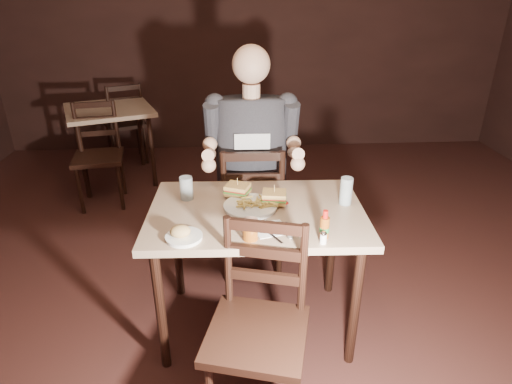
{
  "coord_description": "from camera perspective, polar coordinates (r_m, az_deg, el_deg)",
  "views": [
    {
      "loc": [
        -0.3,
        -1.74,
        1.82
      ],
      "look_at": [
        -0.17,
        0.3,
        0.85
      ],
      "focal_mm": 30.0,
      "sensor_mm": 36.0,
      "label": 1
    }
  ],
  "objects": [
    {
      "name": "sandwich_left",
      "position": [
        2.36,
        -2.48,
        0.81
      ],
      "size": [
        0.15,
        0.14,
        0.1
      ],
      "primitive_type": null,
      "rotation": [
        0.0,
        0.0,
        -0.39
      ],
      "color": "tan",
      "rests_on": "dinner_plate"
    },
    {
      "name": "diner",
      "position": [
        2.66,
        -0.58,
        7.76
      ],
      "size": [
        0.61,
        0.48,
        1.05
      ],
      "primitive_type": null,
      "rotation": [
        0.0,
        0.0,
        -0.01
      ],
      "color": "#2E2E33",
      "rests_on": "chair_far"
    },
    {
      "name": "syrup_dispenser",
      "position": [
        1.97,
        -0.77,
        -5.03
      ],
      "size": [
        0.08,
        0.08,
        0.1
      ],
      "primitive_type": null,
      "rotation": [
        0.0,
        0.0,
        -0.03
      ],
      "color": "#873F0F",
      "rests_on": "main_table"
    },
    {
      "name": "chair_far",
      "position": [
        2.92,
        -0.57,
        -2.06
      ],
      "size": [
        0.45,
        0.49,
        0.95
      ],
      "primitive_type": null,
      "rotation": [
        0.0,
        0.0,
        3.13
      ],
      "color": "black",
      "rests_on": "ground"
    },
    {
      "name": "sandwich_right",
      "position": [
        2.28,
        2.45,
        -0.16
      ],
      "size": [
        0.14,
        0.12,
        0.1
      ],
      "primitive_type": null,
      "rotation": [
        0.0,
        0.0,
        -0.15
      ],
      "color": "tan",
      "rests_on": "dinner_plate"
    },
    {
      "name": "ketchup_dollop",
      "position": [
        2.28,
        3.83,
        -1.45
      ],
      "size": [
        0.05,
        0.05,
        0.01
      ],
      "primitive_type": "ellipsoid",
      "rotation": [
        0.0,
        0.0,
        -0.03
      ],
      "color": "maroon",
      "rests_on": "dinner_plate"
    },
    {
      "name": "dinner_plate",
      "position": [
        2.26,
        -0.76,
        -2.01
      ],
      "size": [
        0.29,
        0.29,
        0.02
      ],
      "primitive_type": "cylinder",
      "rotation": [
        0.0,
        0.0,
        -0.03
      ],
      "color": "white",
      "rests_on": "main_table"
    },
    {
      "name": "main_table",
      "position": [
        2.29,
        0.08,
        -4.32
      ],
      "size": [
        1.16,
        0.79,
        0.77
      ],
      "rotation": [
        0.0,
        0.0,
        -0.03
      ],
      "color": "tan",
      "rests_on": "ground"
    },
    {
      "name": "bg_chair_far",
      "position": [
        5.12,
        -17.12,
        8.78
      ],
      "size": [
        0.57,
        0.59,
        0.92
      ],
      "primitive_type": null,
      "rotation": [
        0.0,
        0.0,
        3.56
      ],
      "color": "black",
      "rests_on": "ground"
    },
    {
      "name": "pepper_shaker",
      "position": [
        2.0,
        4.57,
        -5.38
      ],
      "size": [
        0.03,
        0.03,
        0.06
      ],
      "primitive_type": null,
      "rotation": [
        0.0,
        0.0,
        -0.03
      ],
      "color": "#38332D",
      "rests_on": "main_table"
    },
    {
      "name": "side_plate",
      "position": [
        2.02,
        -9.57,
        -6.04
      ],
      "size": [
        0.17,
        0.17,
        0.01
      ],
      "primitive_type": "cylinder",
      "rotation": [
        0.0,
        0.0,
        -0.03
      ],
      "color": "white",
      "rests_on": "main_table"
    },
    {
      "name": "knife",
      "position": [
        2.03,
        1.76,
        -5.51
      ],
      "size": [
        0.11,
        0.2,
        0.01
      ],
      "primitive_type": "cube",
      "rotation": [
        0.0,
        0.0,
        0.49
      ],
      "color": "silver",
      "rests_on": "napkin"
    },
    {
      "name": "fork",
      "position": [
        2.06,
        4.36,
        -5.09
      ],
      "size": [
        0.01,
        0.15,
        0.0
      ],
      "primitive_type": "cube",
      "rotation": [
        0.0,
        0.0,
        0.02
      ],
      "color": "silver",
      "rests_on": "napkin"
    },
    {
      "name": "bg_chair_near",
      "position": [
        4.11,
        -20.3,
        4.38
      ],
      "size": [
        0.49,
        0.53,
        0.92
      ],
      "primitive_type": null,
      "rotation": [
        0.0,
        0.0,
        0.16
      ],
      "color": "black",
      "rests_on": "ground"
    },
    {
      "name": "glass_left",
      "position": [
        2.37,
        -9.27,
        0.51
      ],
      "size": [
        0.07,
        0.07,
        0.13
      ],
      "primitive_type": "cylinder",
      "rotation": [
        0.0,
        0.0,
        -0.03
      ],
      "color": "silver",
      "rests_on": "main_table"
    },
    {
      "name": "napkin",
      "position": [
        2.08,
        1.93,
        -4.94
      ],
      "size": [
        0.19,
        0.18,
        0.0
      ],
      "primitive_type": "cube",
      "rotation": [
        0.0,
        0.0,
        0.27
      ],
      "color": "white",
      "rests_on": "main_table"
    },
    {
      "name": "salt_shaker",
      "position": [
        1.98,
        8.97,
        -6.07
      ],
      "size": [
        0.03,
        0.03,
        0.06
      ],
      "primitive_type": null,
      "rotation": [
        0.0,
        0.0,
        -0.03
      ],
      "color": "white",
      "rests_on": "main_table"
    },
    {
      "name": "bread_roll",
      "position": [
        2.01,
        -10.07,
        -5.17
      ],
      "size": [
        0.1,
        0.08,
        0.06
      ],
      "primitive_type": "ellipsoid",
      "rotation": [
        0.0,
        0.0,
        -0.03
      ],
      "color": "tan",
      "rests_on": "side_plate"
    },
    {
      "name": "hot_sauce",
      "position": [
        2.0,
        9.15,
        -4.25
      ],
      "size": [
        0.05,
        0.05,
        0.14
      ],
      "primitive_type": null,
      "rotation": [
        0.0,
        0.0,
        -0.03
      ],
      "color": "#873F0F",
      "rests_on": "main_table"
    },
    {
      "name": "fries_pile",
      "position": [
        2.26,
        0.18,
        -1.29
      ],
      "size": [
        0.24,
        0.18,
        0.04
      ],
      "primitive_type": null,
      "rotation": [
        0.0,
        0.0,
        -0.03
      ],
      "color": "#D3B354",
      "rests_on": "dinner_plate"
    },
    {
      "name": "bg_table",
      "position": [
        4.55,
        -18.93,
        9.47
      ],
      "size": [
        1.03,
        1.03,
        0.77
      ],
      "rotation": [
        0.0,
        0.0,
        0.36
      ],
      "color": "tan",
      "rests_on": "ground"
    },
    {
      "name": "glass_right",
      "position": [
        2.33,
        11.92,
        0.12
      ],
      "size": [
        0.07,
        0.07,
        0.15
      ],
      "primitive_type": "cylinder",
      "rotation": [
        0.0,
        0.0,
        -0.03
      ],
      "color": "silver",
      "rests_on": "main_table"
    },
    {
      "name": "room_shell",
      "position": [
        1.81,
        6.12,
        11.86
      ],
      "size": [
        7.0,
        7.0,
        7.0
      ],
      "color": "black",
      "rests_on": "ground"
    },
    {
      "name": "chair_near",
      "position": [
        1.96,
        0.11,
        -18.45
      ],
      "size": [
        0.53,
        0.56,
        0.92
      ],
      "primitive_type": null,
      "rotation": [
        0.0,
        0.0,
        -0.26
      ],
      "color": "black",
      "rests_on": "ground"
    }
  ]
}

